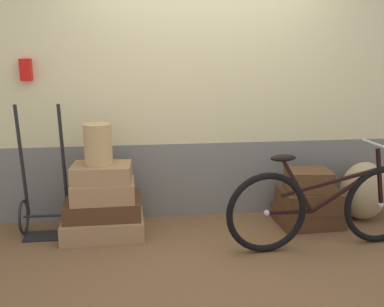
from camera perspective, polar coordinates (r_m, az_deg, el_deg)
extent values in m
cube|color=brown|center=(3.97, 2.89, -12.29)|extent=(9.13, 5.20, 0.06)
cube|color=slate|center=(4.61, 1.15, -3.07)|extent=(7.13, 0.20, 0.76)
cube|color=beige|center=(4.42, 1.24, 15.15)|extent=(7.13, 0.20, 2.12)
cube|color=red|center=(4.35, -20.75, 10.13)|extent=(0.10, 0.08, 0.20)
cube|color=#9E754C|center=(4.21, -11.44, -9.21)|extent=(0.76, 0.52, 0.18)
cube|color=#4C2D19|center=(4.19, -11.44, -6.81)|extent=(0.69, 0.49, 0.17)
cube|color=#9E754C|center=(4.08, -11.47, -4.78)|extent=(0.57, 0.39, 0.18)
cube|color=#9E754C|center=(4.06, -11.64, -2.44)|extent=(0.54, 0.38, 0.15)
cube|color=#4C2D19|center=(4.54, 14.75, -7.78)|extent=(0.62, 0.53, 0.16)
cube|color=#4C2D19|center=(4.46, 15.04, -5.76)|extent=(0.57, 0.46, 0.20)
cube|color=brown|center=(4.36, 14.88, -3.40)|extent=(0.45, 0.37, 0.21)
cylinder|color=tan|center=(4.00, -12.11, 1.17)|extent=(0.25, 0.25, 0.37)
torus|color=black|center=(4.43, -21.01, -7.69)|extent=(0.03, 0.32, 0.32)
torus|color=black|center=(4.35, -15.50, -7.68)|extent=(0.03, 0.32, 0.32)
cylinder|color=black|center=(4.39, -18.28, -7.70)|extent=(0.43, 0.02, 0.02)
cylinder|color=black|center=(4.27, -21.22, -1.02)|extent=(0.03, 0.15, 1.06)
cylinder|color=black|center=(4.19, -16.36, -0.90)|extent=(0.03, 0.15, 1.06)
cube|color=black|center=(4.34, -18.41, -10.12)|extent=(0.39, 0.22, 0.02)
ellipsoid|color=tan|center=(4.76, 21.40, -4.54)|extent=(0.47, 0.40, 0.59)
torus|color=black|center=(3.77, 9.67, -7.61)|extent=(0.71, 0.10, 0.70)
sphere|color=#B2B2B7|center=(3.77, 9.67, -7.61)|extent=(0.05, 0.05, 0.05)
torus|color=black|center=(4.24, 23.35, -6.12)|extent=(0.71, 0.10, 0.70)
sphere|color=#B2B2B7|center=(4.24, 23.35, -6.12)|extent=(0.05, 0.05, 0.05)
cube|color=black|center=(4.00, 19.09, -4.59)|extent=(0.59, 0.07, 0.36)
cube|color=black|center=(3.79, 13.55, -4.19)|extent=(0.31, 0.05, 0.48)
cube|color=black|center=(3.84, 12.52, -7.45)|extent=(0.41, 0.05, 0.05)
cube|color=black|center=(3.91, 17.39, -3.62)|extent=(0.86, 0.08, 0.21)
cube|color=black|center=(4.15, 23.17, -2.83)|extent=(0.12, 0.04, 0.52)
ellipsoid|color=black|center=(3.67, 11.76, -0.57)|extent=(0.23, 0.10, 0.06)
cylinder|color=#A5A5AD|center=(4.06, 23.03, 1.02)|extent=(0.05, 0.46, 0.02)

